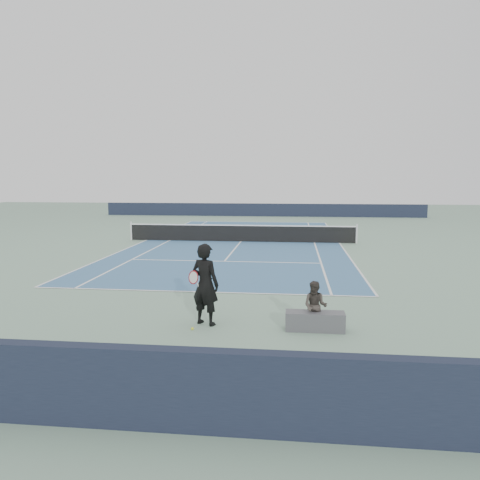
# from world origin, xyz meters

# --- Properties ---
(ground) EXTENTS (80.00, 80.00, 0.00)m
(ground) POSITION_xyz_m (0.00, 0.00, 0.00)
(ground) COLOR gray
(court_surface) EXTENTS (10.97, 23.77, 0.01)m
(court_surface) POSITION_xyz_m (0.00, 0.00, 0.01)
(court_surface) COLOR #3C668E
(court_surface) RESTS_ON ground
(tennis_net) EXTENTS (12.90, 0.10, 1.07)m
(tennis_net) POSITION_xyz_m (0.00, 0.00, 0.50)
(tennis_net) COLOR silver
(tennis_net) RESTS_ON ground
(windscreen_far) EXTENTS (30.00, 0.25, 1.20)m
(windscreen_far) POSITION_xyz_m (0.00, 17.88, 0.60)
(windscreen_far) COLOR black
(windscreen_far) RESTS_ON ground
(windscreen_near) EXTENTS (30.00, 0.25, 1.20)m
(windscreen_near) POSITION_xyz_m (0.00, -19.88, 0.60)
(windscreen_near) COLOR black
(windscreen_near) RESTS_ON ground
(tennis_player) EXTENTS (0.91, 0.80, 2.01)m
(tennis_player) POSITION_xyz_m (0.80, -15.05, 1.01)
(tennis_player) COLOR black
(tennis_player) RESTS_ON ground
(tennis_ball) EXTENTS (0.07, 0.07, 0.07)m
(tennis_ball) POSITION_xyz_m (0.58, -15.53, 0.04)
(tennis_ball) COLOR yellow
(tennis_ball) RESTS_ON ground
(spectator_bench) EXTENTS (1.45, 0.83, 1.19)m
(spectator_bench) POSITION_xyz_m (3.45, -15.22, 0.42)
(spectator_bench) COLOR #4D4D52
(spectator_bench) RESTS_ON ground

